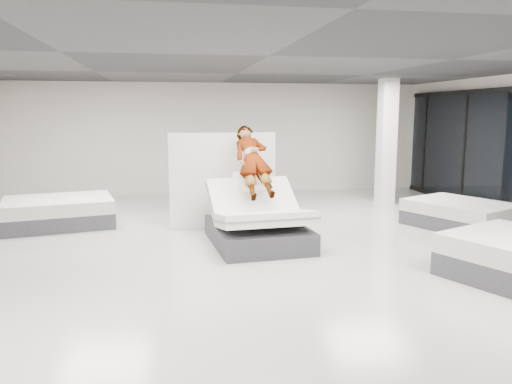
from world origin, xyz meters
The scene contains 8 objects.
room centered at (0.00, 0.00, 1.60)m, with size 14.00×14.04×3.20m.
hero_bed centered at (0.01, 1.05, 0.39)m, with size 1.77×2.24×1.25m.
person centered at (-0.01, 1.36, 1.28)m, with size 0.63×0.41×1.73m, color slate.
remote centered at (0.24, 1.03, 1.06)m, with size 0.05×0.14×0.03m, color black.
divider_panel centered at (-0.46, 2.42, 0.98)m, with size 2.15×0.10×1.96m, color silver.
flat_bed_right_far centered at (4.39, 1.64, 0.27)m, with size 2.17×2.41×0.54m.
flat_bed_left_far centered at (-3.83, 3.24, 0.29)m, with size 2.43×2.02×0.59m.
column centered at (4.00, 4.50, 1.60)m, with size 0.40×0.40×3.20m, color white.
Camera 1 is at (-1.54, -7.56, 2.36)m, focal length 35.00 mm.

